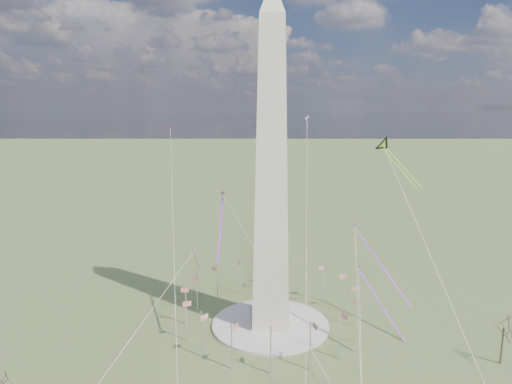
{
  "coord_description": "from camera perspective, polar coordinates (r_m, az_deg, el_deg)",
  "views": [
    {
      "loc": [
        -0.61,
        -130.61,
        65.85
      ],
      "look_at": [
        -4.44,
        0.0,
        41.81
      ],
      "focal_mm": 32.0,
      "sensor_mm": 36.0,
      "label": 1
    }
  ],
  "objects": [
    {
      "name": "flagpole_ring",
      "position": [
        143.15,
        1.83,
        -13.73
      ],
      "size": [
        54.4,
        54.4,
        13.0
      ],
      "color": "white",
      "rests_on": "ground"
    },
    {
      "name": "kite_streamer_right",
      "position": [
        150.19,
        14.47,
        -11.95
      ],
      "size": [
        11.48,
        22.4,
        16.54
      ],
      "rotation": [
        0.0,
        0.0,
        3.58
      ],
      "color": "#DF234A",
      "rests_on": "ground"
    },
    {
      "name": "plaza",
      "position": [
        146.09,
        1.81,
        -16.2
      ],
      "size": [
        36.0,
        36.0,
        0.8
      ],
      "primitive_type": "cylinder",
      "color": "beige",
      "rests_on": "ground"
    },
    {
      "name": "kite_diamond_purple",
      "position": [
        144.65,
        -7.55,
        -7.43
      ],
      "size": [
        1.92,
        2.77,
        8.18
      ],
      "rotation": [
        0.0,
        0.0,
        2.45
      ],
      "color": "#421B7B",
      "rests_on": "ground"
    },
    {
      "name": "kite_delta_black",
      "position": [
        143.43,
        15.9,
        5.36
      ],
      "size": [
        11.94,
        16.52,
        13.96
      ],
      "rotation": [
        0.0,
        0.0,
        3.66
      ],
      "color": "black",
      "rests_on": "ground"
    },
    {
      "name": "kite_small_red",
      "position": [
        171.59,
        -10.64,
        7.82
      ],
      "size": [
        1.34,
        2.08,
        4.56
      ],
      "rotation": [
        0.0,
        0.0,
        2.63
      ],
      "color": "red",
      "rests_on": "ground"
    },
    {
      "name": "washington_monument",
      "position": [
        131.83,
        1.93,
        2.62
      ],
      "size": [
        15.56,
        15.56,
        100.0
      ],
      "color": "beige",
      "rests_on": "plaza"
    },
    {
      "name": "kite_streamer_left",
      "position": [
        131.18,
        14.32,
        -7.18
      ],
      "size": [
        12.41,
        22.43,
        16.81
      ],
      "rotation": [
        0.0,
        0.0,
        3.61
      ],
      "color": "#DF234A",
      "rests_on": "ground"
    },
    {
      "name": "tree_near",
      "position": [
        138.06,
        28.6,
        -14.41
      ],
      "size": [
        8.66,
        8.66,
        15.16
      ],
      "color": "#47362B",
      "rests_on": "ground"
    },
    {
      "name": "kite_streamer_mid",
      "position": [
        132.93,
        -4.38,
        -2.99
      ],
      "size": [
        2.13,
        22.57,
        15.49
      ],
      "rotation": [
        0.0,
        0.0,
        3.17
      ],
      "color": "#DF234A",
      "rests_on": "ground"
    },
    {
      "name": "kite_small_white",
      "position": [
        177.9,
        6.4,
        9.08
      ],
      "size": [
        1.44,
        1.94,
        4.95
      ],
      "rotation": [
        0.0,
        0.0,
        2.93
      ],
      "color": "white",
      "rests_on": "ground"
    },
    {
      "name": "ground",
      "position": [
        146.27,
        1.81,
        -16.34
      ],
      "size": [
        2000.0,
        2000.0,
        0.0
      ],
      "primitive_type": "plane",
      "color": "#526532",
      "rests_on": "ground"
    },
    {
      "name": "tree_far",
      "position": [
        118.68,
        -29.25,
        -20.18
      ],
      "size": [
        6.42,
        6.42,
        11.23
      ],
      "color": "#47362B",
      "rests_on": "ground"
    }
  ]
}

